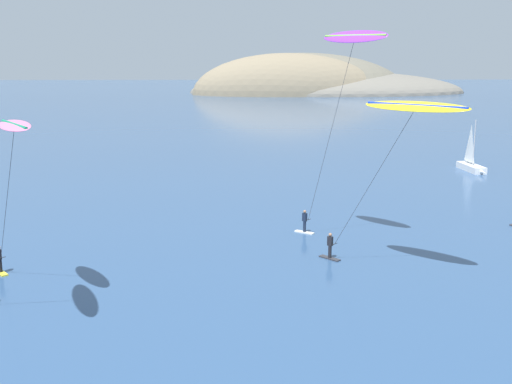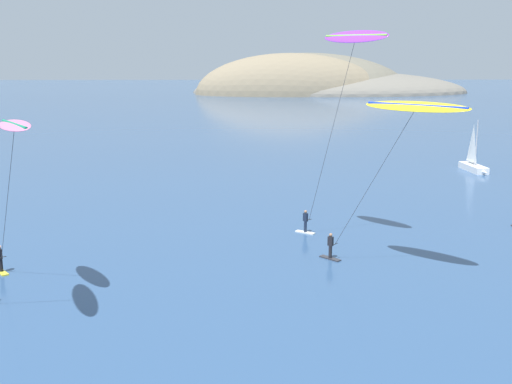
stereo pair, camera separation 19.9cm
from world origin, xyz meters
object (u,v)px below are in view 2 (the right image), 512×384
Objects in this scene: sailboat_near at (475,166)px; kitesurfer_purple at (351,55)px; kitesurfer_yellow at (410,117)px; kitesurfer_pink at (13,143)px.

sailboat_near is 0.41× the size of kitesurfer_purple.
kitesurfer_yellow is 7.91m from kitesurfer_purple.
kitesurfer_purple is (-2.31, 6.78, 3.35)m from kitesurfer_yellow.
kitesurfer_purple is 21.64m from kitesurfer_pink.
sailboat_near is 34.86m from kitesurfer_purple.
kitesurfer_pink reaches higher than sailboat_near.
kitesurfer_pink is (-21.09, -3.05, -0.98)m from kitesurfer_yellow.
sailboat_near is at bearing 64.15° from kitesurfer_yellow.
sailboat_near is at bearing 55.30° from kitesurfer_purple.
kitesurfer_purple is at bearing 27.62° from kitesurfer_pink.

